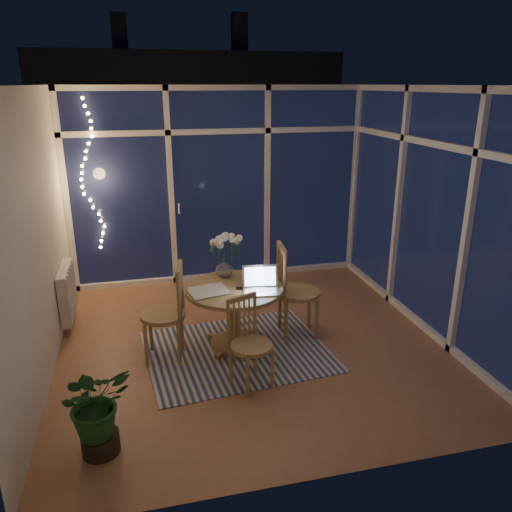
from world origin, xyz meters
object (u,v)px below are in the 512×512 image
Objects in this scene: potted_plant at (97,409)px; flower_vase at (224,267)px; chair_right at (298,290)px; laptop at (261,280)px; chair_left at (163,313)px; dining_table at (235,318)px; chair_front at (251,344)px.

flower_vase is at bearing 52.87° from potted_plant.
chair_right is 3.00× the size of laptop.
laptop reaches higher than flower_vase.
chair_left is 1.38m from potted_plant.
laptop reaches higher than dining_table.
laptop is 0.58m from flower_vase.
chair_left is 4.77× the size of flower_vase.
chair_left is 0.95× the size of chair_right.
laptop is 1.94m from potted_plant.
dining_table is 0.55m from flower_vase.
chair_left is at bearing 65.94° from potted_plant.
potted_plant is (-1.29, -0.59, -0.05)m from chair_front.
flower_vase reaches higher than chair_front.
laptop reaches higher than chair_front.
laptop is at bearing -38.00° from dining_table.
laptop is at bearing 92.36° from chair_left.
dining_table is 1.16× the size of chair_front.
dining_table is 2.81× the size of laptop.
chair_right is at bearing 35.24° from potted_plant.
chair_right reaches higher than laptop.
chair_front is 1.12× the size of potted_plant.
potted_plant is at bearing -177.17° from chair_front.
laptop is at bearing 45.56° from chair_front.
chair_front is at bearing -105.03° from laptop.
flower_vase is at bearing 78.77° from chair_right.
potted_plant is (-1.52, -1.13, -0.42)m from laptop.
potted_plant is (-2.00, -1.41, -0.15)m from chair_right.
potted_plant is (-1.28, -1.31, 0.04)m from dining_table.
laptop is at bearing 126.24° from chair_right.
laptop is at bearing -61.60° from flower_vase.
chair_right reaches higher than potted_plant.
chair_right is at bearing 106.22° from chair_left.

